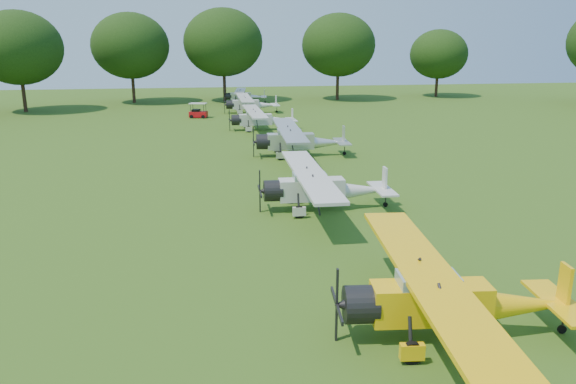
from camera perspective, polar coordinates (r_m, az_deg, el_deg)
name	(u,v)px	position (r m, az deg, el deg)	size (l,w,h in m)	color
ground	(323,230)	(26.88, 3.60, -3.90)	(160.00, 160.00, 0.00)	#254B12
tree_belt	(403,57)	(26.53, 11.59, 13.29)	(137.36, 130.27, 14.52)	#301E12
aircraft_2	(449,296)	(17.86, 16.02, -10.13)	(7.49, 11.92, 2.34)	yellow
aircraft_3	(322,186)	(29.70, 3.43, 0.66)	(7.19, 11.42, 2.26)	silver
aircraft_4	(298,139)	(43.26, 0.99, 5.45)	(7.47, 11.89, 2.34)	silver
aircraft_5	(260,118)	(55.79, -2.82, 7.56)	(6.68, 10.61, 2.10)	silver
aircraft_6	(250,103)	(68.61, -3.91, 9.03)	(6.66, 10.57, 2.09)	silver
aircraft_7	(244,95)	(79.50, -4.49, 9.80)	(5.96, 9.47, 1.86)	silver
golf_cart	(198,113)	(65.22, -9.13, 7.94)	(2.18, 1.64, 1.66)	red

